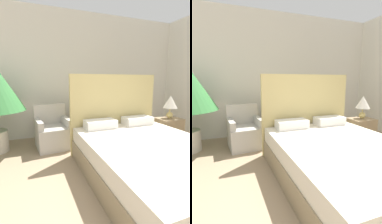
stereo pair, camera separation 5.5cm
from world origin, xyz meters
The scene contains 7 objects.
wall_back centered at (0.00, 3.65, 1.45)m, with size 10.00×0.06×2.90m.
bed centered at (0.19, 1.27, 0.30)m, with size 1.67×2.26×1.42m.
armchair_near_window_left centered at (-0.86, 2.87, 0.27)m, with size 0.70×0.69×0.83m.
armchair_near_window_right centered at (0.15, 2.87, 0.27)m, with size 0.72×0.70×0.83m.
nightstand centered at (1.33, 2.12, 0.28)m, with size 0.48×0.37×0.57m.
table_lamp centered at (1.36, 2.14, 0.87)m, with size 0.27×0.27×0.45m.
side_table centered at (-0.36, 2.82, 0.23)m, with size 0.32×0.32×0.47m.
Camera 1 is at (-1.28, -0.55, 1.31)m, focal length 28.00 mm.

